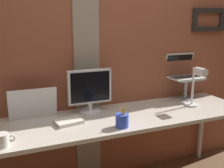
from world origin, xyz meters
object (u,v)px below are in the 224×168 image
Objects in this scene: coffee_mug at (3,140)px; laptop at (182,70)px; pen_cup at (122,120)px; monitor at (90,89)px; whiteboard_panel at (33,104)px; desk_lamp at (197,83)px.

laptop is at bearing 16.04° from coffee_mug.
pen_cup reaches higher than coffee_mug.
monitor reaches higher than coffee_mug.
whiteboard_panel is 2.33× the size of pen_cup.
whiteboard_panel is 1.41m from desk_lamp.
monitor is 2.34× the size of pen_cup.
laptop reaches higher than pen_cup.
pen_cup is (-0.87, -0.49, -0.23)m from laptop.
pen_cup is (0.58, -0.43, -0.07)m from whiteboard_panel.
desk_lamp is at bearing -102.94° from laptop.
desk_lamp is (1.38, -0.27, 0.10)m from whiteboard_panel.
monitor is at bearing 30.31° from coffee_mug.
whiteboard_panel is 0.50m from coffee_mug.
monitor reaches higher than whiteboard_panel.
whiteboard_panel is at bearing -177.96° from laptop.
monitor is 0.83m from coffee_mug.
desk_lamp reaches higher than whiteboard_panel.
pen_cup is at bearing -150.94° from laptop.
desk_lamp is at bearing -15.26° from monitor.
coffee_mug is (-0.70, -0.41, -0.16)m from monitor.
monitor is 0.94m from desk_lamp.
pen_cup is (0.11, -0.41, -0.15)m from monitor.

